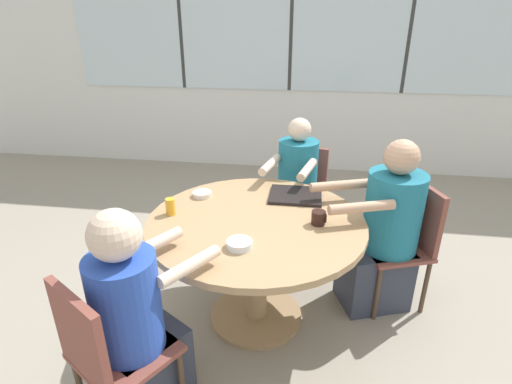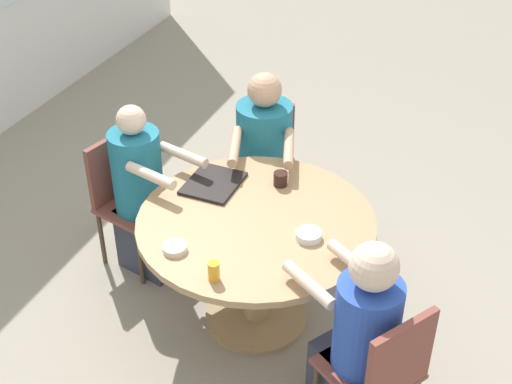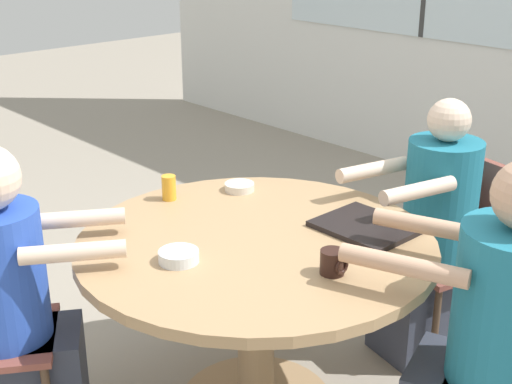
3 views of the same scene
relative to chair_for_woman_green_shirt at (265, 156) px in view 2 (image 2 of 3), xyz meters
name	(u,v)px [view 2 (image 2 of 3)]	position (x,y,z in m)	size (l,w,h in m)	color
ground_plane	(256,318)	(-0.96, -0.34, -0.50)	(16.00, 16.00, 0.00)	gray
dining_table	(256,242)	(-0.96, -0.34, 0.07)	(1.29, 1.29, 0.73)	tan
chair_for_woman_green_shirt	(265,156)	(0.00, 0.00, 0.00)	(0.51, 0.51, 0.85)	brown
chair_for_man_blue_shirt	(383,368)	(-1.51, -1.20, 0.00)	(0.55, 0.55, 0.85)	brown
chair_for_man_teal_shirt	(124,191)	(-0.72, 0.65, 0.00)	(0.48, 0.48, 0.85)	brown
person_woman_green_shirt	(264,168)	(-0.16, -0.06, 0.01)	(0.72, 0.55, 1.17)	#333847
person_man_blue_shirt	(359,344)	(-1.42, -1.06, 0.01)	(0.55, 0.63, 1.13)	#333847
person_man_teal_shirt	(144,199)	(-0.76, 0.49, 0.01)	(0.42, 0.61, 1.14)	#333847
food_tray_dark	(213,183)	(-0.75, 0.02, 0.23)	(0.34, 0.29, 0.02)	black
coffee_mug	(280,179)	(-0.60, -0.33, 0.27)	(0.09, 0.08, 0.08)	black
juice_glass	(214,271)	(-1.48, -0.34, 0.28)	(0.06, 0.06, 0.10)	gold
bowl_white_shallow	(175,248)	(-1.36, -0.06, 0.24)	(0.13, 0.13, 0.03)	silver
bowl_cereal	(309,235)	(-1.00, -0.65, 0.24)	(0.14, 0.14, 0.04)	silver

